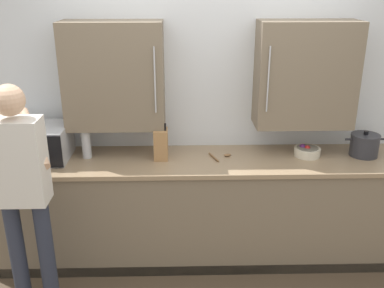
% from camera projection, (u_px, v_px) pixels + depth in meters
% --- Properties ---
extents(back_wall_tiled, '(4.08, 0.44, 2.82)m').
position_uv_depth(back_wall_tiled, '(209.00, 84.00, 3.63)').
color(back_wall_tiled, silver).
rests_on(back_wall_tiled, ground_plane).
extents(counter_unit, '(3.59, 0.64, 0.91)m').
position_uv_depth(counter_unit, '(210.00, 208.00, 3.70)').
color(counter_unit, '#756651').
rests_on(counter_unit, ground_plane).
extents(microwave_oven, '(0.51, 0.77, 0.28)m').
position_uv_depth(microwave_oven, '(33.00, 143.00, 3.48)').
color(microwave_oven, '#B7BABF').
rests_on(microwave_oven, counter_unit).
extents(wooden_spoon, '(0.19, 0.18, 0.02)m').
position_uv_depth(wooden_spoon, '(221.00, 156.00, 3.57)').
color(wooden_spoon, brown).
rests_on(wooden_spoon, counter_unit).
extents(fruit_bowl, '(0.21, 0.21, 0.09)m').
position_uv_depth(fruit_bowl, '(307.00, 151.00, 3.59)').
color(fruit_bowl, beige).
rests_on(fruit_bowl, counter_unit).
extents(stock_pot, '(0.33, 0.23, 0.21)m').
position_uv_depth(stock_pot, '(364.00, 145.00, 3.57)').
color(stock_pot, '#2D2D33').
rests_on(stock_pot, counter_unit).
extents(knife_block, '(0.11, 0.15, 0.33)m').
position_uv_depth(knife_block, '(161.00, 144.00, 3.50)').
color(knife_block, '#A37547').
rests_on(knife_block, counter_unit).
extents(thermos_flask, '(0.08, 0.08, 0.28)m').
position_uv_depth(thermos_flask, '(86.00, 141.00, 3.51)').
color(thermos_flask, '#B7BABF').
rests_on(thermos_flask, counter_unit).
extents(person_figure, '(0.44, 0.51, 1.68)m').
position_uv_depth(person_figure, '(21.00, 185.00, 2.87)').
color(person_figure, '#282D3D').
rests_on(person_figure, ground_plane).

